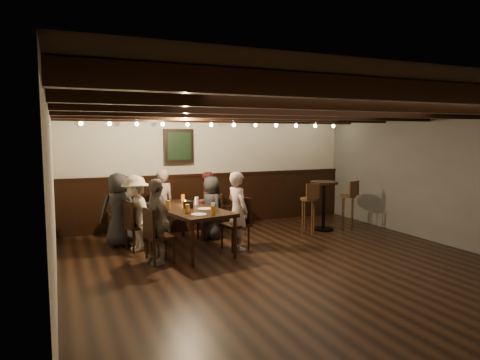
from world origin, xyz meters
name	(u,v)px	position (x,y,z in m)	size (l,w,h in m)	color
room	(221,182)	(-0.29, 2.21, 1.07)	(7.00, 7.00, 7.00)	black
dining_table	(187,211)	(-1.16, 1.61, 0.68)	(1.23, 2.09, 0.74)	black
chair_left_near	(138,235)	(-1.95, 1.91, 0.27)	(0.47, 0.47, 0.87)	black
chair_left_far	(159,246)	(-1.78, 1.03, 0.27)	(0.46, 0.46, 0.87)	black
chair_right_near	(210,225)	(-0.54, 2.18, 0.27)	(0.46, 0.46, 0.87)	black
chair_right_far	(236,234)	(-0.37, 1.30, 0.28)	(0.48, 0.48, 0.91)	black
person_bench_left	(118,210)	(-2.21, 2.32, 0.66)	(0.65, 0.42, 1.32)	#242426
person_bench_centre	(162,204)	(-1.35, 2.64, 0.67)	(0.49, 0.32, 1.33)	gray
person_bench_right	(207,203)	(-0.44, 2.66, 0.62)	(0.61, 0.47, 1.25)	maroon
person_left_near	(136,213)	(-1.98, 1.91, 0.65)	(0.84, 0.48, 1.30)	#B5AD99
person_left_far	(157,221)	(-1.81, 1.02, 0.66)	(0.78, 0.32, 1.32)	slate
person_right_near	(211,208)	(-0.51, 2.19, 0.60)	(0.59, 0.38, 1.20)	black
person_right_far	(238,211)	(-0.34, 1.30, 0.68)	(0.49, 0.32, 1.35)	#AF9C94
pint_a	(155,200)	(-1.56, 2.24, 0.81)	(0.07, 0.07, 0.14)	#BF7219
pint_b	(183,198)	(-1.03, 2.29, 0.81)	(0.07, 0.07, 0.14)	#BF7219
pint_c	(168,205)	(-1.47, 1.65, 0.81)	(0.07, 0.07, 0.14)	#BF7219
pint_d	(197,201)	(-0.90, 1.86, 0.81)	(0.07, 0.07, 0.14)	silver
pint_e	(187,209)	(-1.29, 1.12, 0.81)	(0.07, 0.07, 0.14)	#BF7219
pint_f	(213,207)	(-0.86, 1.10, 0.81)	(0.07, 0.07, 0.14)	silver
pint_g	(213,210)	(-0.96, 0.83, 0.81)	(0.07, 0.07, 0.14)	#BF7219
plate_near	(199,214)	(-1.18, 0.89, 0.74)	(0.24, 0.24, 0.01)	white
plate_far	(205,209)	(-0.93, 1.34, 0.74)	(0.24, 0.24, 0.01)	white
condiment_caddy	(188,205)	(-1.15, 1.56, 0.80)	(0.15, 0.10, 0.12)	black
candle	(185,203)	(-1.10, 1.92, 0.76)	(0.05, 0.05, 0.05)	beige
high_top_table	(324,198)	(1.90, 1.96, 0.67)	(0.58, 0.58, 1.02)	black
bar_stool_left	(308,215)	(1.40, 1.76, 0.39)	(0.33, 0.34, 1.04)	#372211
bar_stool_right	(348,211)	(2.40, 1.81, 0.39)	(0.34, 0.36, 1.04)	#372211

